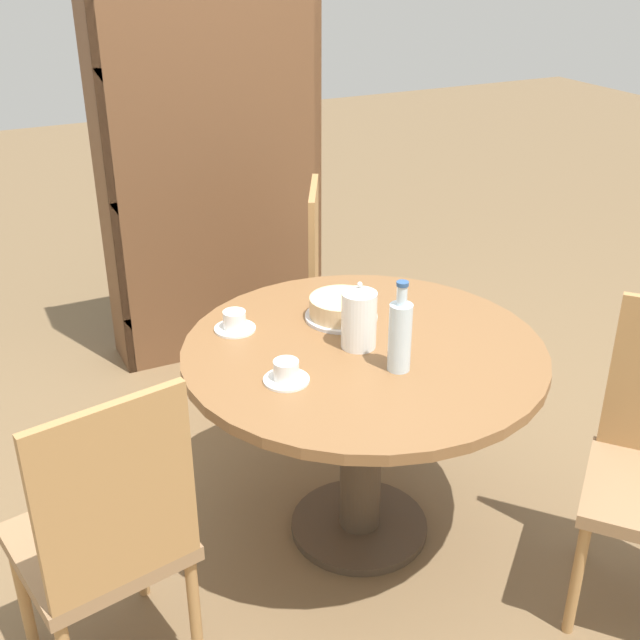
% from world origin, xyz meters
% --- Properties ---
extents(ground_plane, '(14.00, 14.00, 0.00)m').
position_xyz_m(ground_plane, '(0.00, 0.00, 0.00)').
color(ground_plane, brown).
extents(dining_table, '(1.16, 1.16, 0.74)m').
position_xyz_m(dining_table, '(0.00, 0.00, 0.58)').
color(dining_table, '#473828').
rests_on(dining_table, ground_plane).
extents(chair_a, '(0.57, 0.57, 0.97)m').
position_xyz_m(chair_a, '(0.37, 0.85, 0.51)').
color(chair_a, '#A87A47').
rests_on(chair_a, ground_plane).
extents(chair_b, '(0.49, 0.49, 0.97)m').
position_xyz_m(chair_b, '(-0.90, -0.24, 0.51)').
color(chair_b, '#A87A47').
rests_on(chair_b, ground_plane).
extents(bookshelf, '(1.02, 0.28, 1.70)m').
position_xyz_m(bookshelf, '(0.04, 1.56, 0.83)').
color(bookshelf, brown).
rests_on(bookshelf, ground_plane).
extents(coffee_pot, '(0.11, 0.11, 0.22)m').
position_xyz_m(coffee_pot, '(-0.01, 0.01, 0.84)').
color(coffee_pot, white).
rests_on(coffee_pot, dining_table).
extents(water_bottle, '(0.07, 0.07, 0.29)m').
position_xyz_m(water_bottle, '(0.02, -0.17, 0.85)').
color(water_bottle, silver).
rests_on(water_bottle, dining_table).
extents(cake_main, '(0.25, 0.25, 0.08)m').
position_xyz_m(cake_main, '(0.03, 0.21, 0.77)').
color(cake_main, silver).
rests_on(cake_main, dining_table).
extents(cup_a, '(0.14, 0.14, 0.07)m').
position_xyz_m(cup_a, '(-0.31, -0.09, 0.76)').
color(cup_a, white).
rests_on(cup_a, dining_table).
extents(cup_b, '(0.14, 0.14, 0.07)m').
position_xyz_m(cup_b, '(-0.33, 0.29, 0.76)').
color(cup_b, white).
rests_on(cup_b, dining_table).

